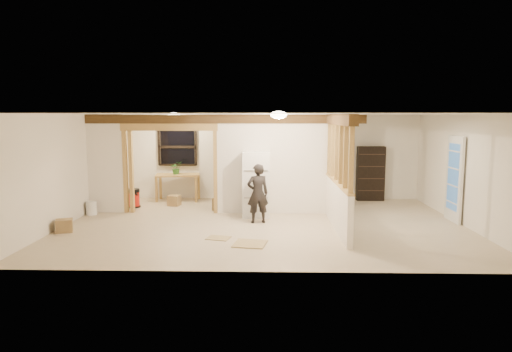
{
  "coord_description": "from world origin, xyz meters",
  "views": [
    {
      "loc": [
        0.08,
        -10.22,
        2.45
      ],
      "look_at": [
        -0.2,
        0.4,
        1.06
      ],
      "focal_mm": 32.0,
      "sensor_mm": 36.0,
      "label": 1
    }
  ],
  "objects_px": {
    "refrigerator": "(256,184)",
    "bookshelf": "(371,174)",
    "woman": "(258,193)",
    "work_table": "(178,187)",
    "shop_vac": "(133,198)"
  },
  "relations": [
    {
      "from": "work_table",
      "to": "shop_vac",
      "type": "relative_size",
      "value": 2.41
    },
    {
      "from": "woman",
      "to": "bookshelf",
      "type": "distance_m",
      "value": 4.37
    },
    {
      "from": "woman",
      "to": "bookshelf",
      "type": "xyz_separation_m",
      "value": [
        3.23,
        2.94,
        0.1
      ]
    },
    {
      "from": "bookshelf",
      "to": "refrigerator",
      "type": "bearing_deg",
      "value": -145.83
    },
    {
      "from": "work_table",
      "to": "bookshelf",
      "type": "xyz_separation_m",
      "value": [
        5.62,
        0.21,
        0.4
      ]
    },
    {
      "from": "woman",
      "to": "work_table",
      "type": "xyz_separation_m",
      "value": [
        -2.39,
        2.73,
        -0.3
      ]
    },
    {
      "from": "shop_vac",
      "to": "work_table",
      "type": "bearing_deg",
      "value": 45.44
    },
    {
      "from": "refrigerator",
      "to": "bookshelf",
      "type": "relative_size",
      "value": 1.01
    },
    {
      "from": "work_table",
      "to": "bookshelf",
      "type": "height_order",
      "value": "bookshelf"
    },
    {
      "from": "shop_vac",
      "to": "refrigerator",
      "type": "bearing_deg",
      "value": -16.4
    },
    {
      "from": "woman",
      "to": "bookshelf",
      "type": "height_order",
      "value": "bookshelf"
    },
    {
      "from": "refrigerator",
      "to": "work_table",
      "type": "height_order",
      "value": "refrigerator"
    },
    {
      "from": "work_table",
      "to": "shop_vac",
      "type": "bearing_deg",
      "value": -142.93
    },
    {
      "from": "work_table",
      "to": "bookshelf",
      "type": "distance_m",
      "value": 5.64
    },
    {
      "from": "work_table",
      "to": "shop_vac",
      "type": "distance_m",
      "value": 1.46
    }
  ]
}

